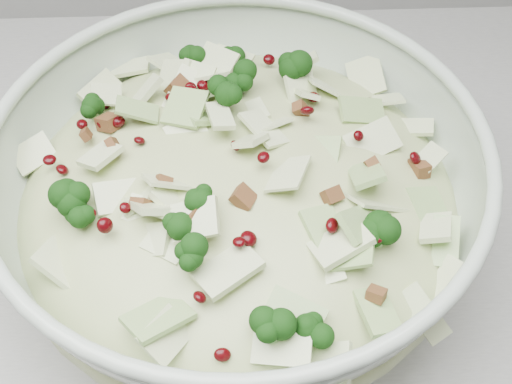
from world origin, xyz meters
TOP-DOWN VIEW (x-y plane):
  - mixing_bowl at (-0.68, 1.60)m, footprint 0.43×0.43m
  - salad at (-0.68, 1.60)m, footprint 0.40×0.40m

SIDE VIEW (x-z plane):
  - mixing_bowl at x=-0.68m, z-range 0.90..1.06m
  - salad at x=-0.68m, z-range 0.93..1.08m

